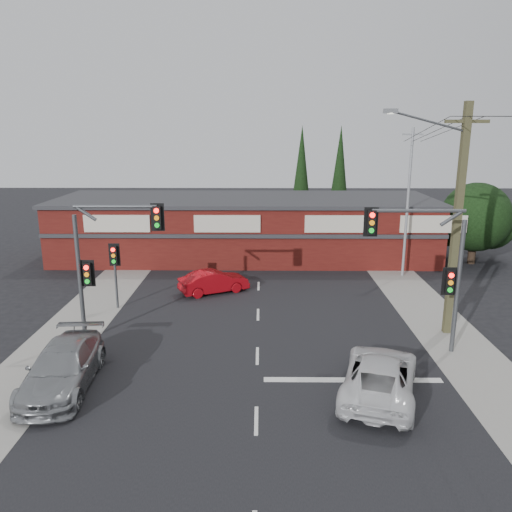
{
  "coord_description": "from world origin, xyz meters",
  "views": [
    {
      "loc": [
        0.13,
        -18.04,
        8.89
      ],
      "look_at": [
        -0.08,
        3.0,
        3.53
      ],
      "focal_mm": 35.0,
      "sensor_mm": 36.0,
      "label": 1
    }
  ],
  "objects_px": {
    "white_suv": "(380,375)",
    "shop_building": "(245,227)",
    "silver_suv": "(63,367)",
    "utility_pole": "(455,214)",
    "red_sedan": "(214,282)"
  },
  "relations": [
    {
      "from": "white_suv",
      "to": "shop_building",
      "type": "distance_m",
      "value": 20.19
    },
    {
      "from": "silver_suv",
      "to": "utility_pole",
      "type": "height_order",
      "value": "utility_pole"
    },
    {
      "from": "red_sedan",
      "to": "white_suv",
      "type": "bearing_deg",
      "value": -174.93
    },
    {
      "from": "silver_suv",
      "to": "utility_pole",
      "type": "relative_size",
      "value": 0.52
    },
    {
      "from": "utility_pole",
      "to": "shop_building",
      "type": "bearing_deg",
      "value": 123.76
    },
    {
      "from": "white_suv",
      "to": "silver_suv",
      "type": "distance_m",
      "value": 11.06
    },
    {
      "from": "shop_building",
      "to": "utility_pole",
      "type": "relative_size",
      "value": 2.73
    },
    {
      "from": "silver_suv",
      "to": "red_sedan",
      "type": "height_order",
      "value": "silver_suv"
    },
    {
      "from": "white_suv",
      "to": "shop_building",
      "type": "relative_size",
      "value": 0.19
    },
    {
      "from": "red_sedan",
      "to": "shop_building",
      "type": "height_order",
      "value": "shop_building"
    },
    {
      "from": "shop_building",
      "to": "utility_pole",
      "type": "xyz_separation_m",
      "value": [
        9.36,
        -14.0,
        3.26
      ]
    },
    {
      "from": "white_suv",
      "to": "red_sedan",
      "type": "relative_size",
      "value": 1.32
    },
    {
      "from": "silver_suv",
      "to": "utility_pole",
      "type": "bearing_deg",
      "value": 14.41
    },
    {
      "from": "silver_suv",
      "to": "shop_building",
      "type": "distance_m",
      "value": 19.99
    },
    {
      "from": "shop_building",
      "to": "silver_suv",
      "type": "bearing_deg",
      "value": -107.04
    }
  ]
}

